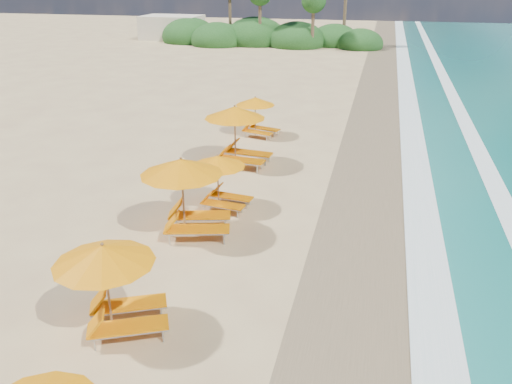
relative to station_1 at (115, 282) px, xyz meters
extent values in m
plane|color=tan|center=(1.86, 6.27, -1.33)|extent=(160.00, 160.00, 0.00)
cube|color=#7D694B|center=(5.86, 6.27, -1.32)|extent=(4.00, 160.00, 0.01)
cube|color=white|center=(7.36, 6.27, -1.30)|extent=(1.20, 160.00, 0.01)
cylinder|color=olive|center=(-0.17, -0.08, -0.19)|extent=(0.06, 0.06, 2.27)
cone|color=orange|center=(-0.17, -0.08, 0.75)|extent=(3.10, 3.10, 0.46)
sphere|color=olive|center=(-0.17, -0.08, 1.00)|extent=(0.08, 0.08, 0.08)
cylinder|color=olive|center=(-0.25, 5.10, -0.06)|extent=(0.06, 0.06, 2.54)
cone|color=orange|center=(-0.25, 5.10, 1.00)|extent=(3.18, 3.18, 0.51)
sphere|color=olive|center=(-0.25, 5.10, 1.28)|extent=(0.09, 0.09, 0.09)
cylinder|color=olive|center=(0.20, 7.37, -0.36)|extent=(0.05, 0.05, 1.94)
cone|color=orange|center=(0.20, 7.37, 0.44)|extent=(2.25, 2.25, 0.39)
sphere|color=olive|center=(0.20, 7.37, 0.66)|extent=(0.07, 0.07, 0.07)
cylinder|color=olive|center=(-0.44, 11.99, -0.05)|extent=(0.06, 0.06, 2.56)
cone|color=orange|center=(-0.44, 11.99, 1.02)|extent=(2.92, 2.92, 0.52)
sphere|color=olive|center=(-0.44, 11.99, 1.30)|extent=(0.09, 0.09, 0.09)
cylinder|color=olive|center=(-0.61, 16.50, -0.35)|extent=(0.05, 0.05, 1.97)
cone|color=orange|center=(-0.61, 16.50, 0.47)|extent=(2.52, 2.52, 0.40)
sphere|color=olive|center=(-0.61, 16.50, 0.69)|extent=(0.07, 0.07, 0.07)
ellipsoid|color=#163D14|center=(-4.14, 51.27, -0.71)|extent=(6.40, 6.40, 4.16)
ellipsoid|color=#163D14|center=(-9.14, 52.27, -0.63)|extent=(7.20, 7.20, 4.68)
ellipsoid|color=#163D14|center=(-13.14, 50.27, -0.74)|extent=(6.00, 6.00, 3.90)
ellipsoid|color=#163D14|center=(-0.14, 53.27, -0.78)|extent=(5.60, 5.60, 3.64)
ellipsoid|color=#163D14|center=(-17.14, 52.27, -0.69)|extent=(6.60, 6.60, 4.29)
ellipsoid|color=#163D14|center=(2.86, 51.27, -0.84)|extent=(5.00, 5.00, 3.25)
cylinder|color=brown|center=(-2.14, 49.27, 1.17)|extent=(0.36, 0.36, 5.00)
sphere|color=#163D14|center=(-2.14, 49.27, 3.67)|extent=(2.60, 2.60, 2.60)
cylinder|color=brown|center=(-8.14, 50.27, 1.47)|extent=(0.36, 0.36, 5.60)
cylinder|color=brown|center=(-12.14, 52.27, 1.77)|extent=(0.36, 0.36, 6.20)
cylinder|color=brown|center=(0.86, 53.27, 2.07)|extent=(0.36, 0.36, 6.80)
cube|color=beige|center=(-20.14, 54.27, 0.07)|extent=(7.00, 5.00, 2.80)
camera|label=1|loc=(5.60, -9.47, 6.66)|focal=37.29mm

